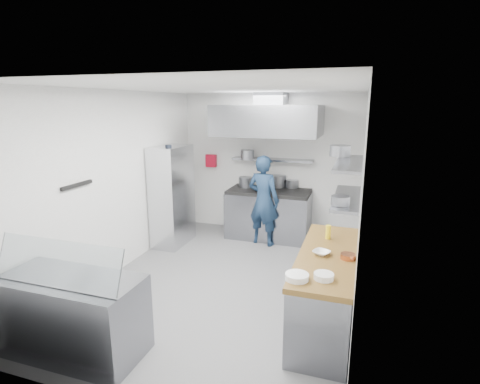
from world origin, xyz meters
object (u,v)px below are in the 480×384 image
(wire_rack, at_px, (172,196))
(gas_range, at_px, (269,215))
(chef, at_px, (263,200))
(display_case, at_px, (73,315))

(wire_rack, bearing_deg, gas_range, 28.70)
(chef, bearing_deg, gas_range, -76.96)
(chef, height_order, display_case, chef)
(chef, distance_m, display_case, 3.88)
(chef, distance_m, wire_rack, 1.70)
(chef, height_order, wire_rack, wire_rack)
(gas_range, bearing_deg, display_case, -105.02)
(gas_range, relative_size, wire_rack, 0.86)
(gas_range, xyz_separation_m, wire_rack, (-1.63, -0.89, 0.48))
(display_case, bearing_deg, chef, 73.53)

